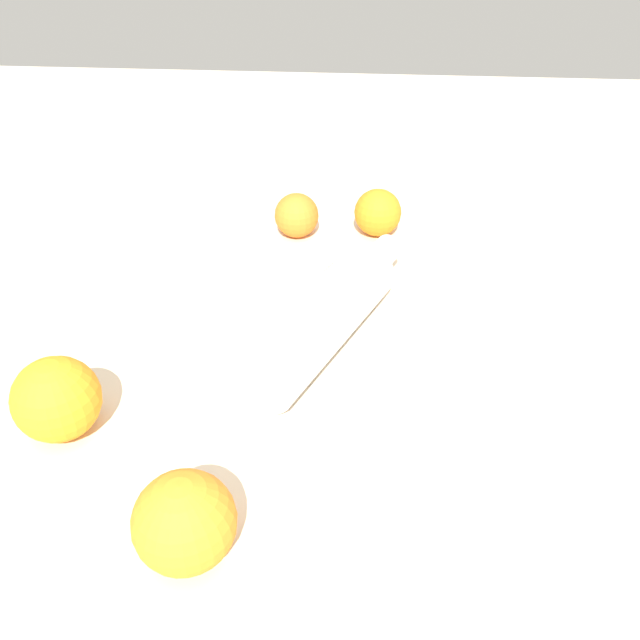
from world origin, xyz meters
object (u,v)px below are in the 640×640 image
at_px(water_bottle, 330,309).
at_px(orange_3, 57,399).
at_px(orange_2, 185,522).
at_px(orange_0, 378,213).
at_px(orange_1, 297,215).

xyz_separation_m(water_bottle, orange_3, (0.25, 0.18, 0.00)).
bearing_deg(orange_2, orange_0, -104.23).
xyz_separation_m(orange_0, orange_1, (0.12, 0.01, -0.00)).
xyz_separation_m(water_bottle, orange_2, (0.09, 0.31, 0.00)).
bearing_deg(water_bottle, orange_1, 38.83).
height_order(orange_0, orange_1, orange_0).
bearing_deg(orange_2, orange_1, -92.62).
bearing_deg(orange_3, orange_1, -113.05).
height_order(water_bottle, orange_1, water_bottle).
bearing_deg(water_bottle, orange_3, 149.55).
xyz_separation_m(orange_0, orange_3, (0.30, 0.44, 0.01)).
height_order(orange_0, orange_2, orange_2).
bearing_deg(orange_0, orange_1, 7.07).
relative_size(orange_1, orange_2, 0.80).
xyz_separation_m(water_bottle, orange_1, (0.07, -0.25, -0.00)).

